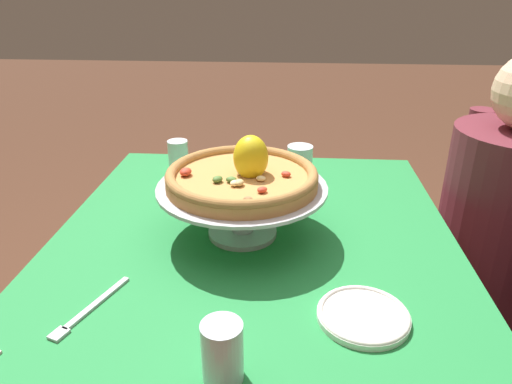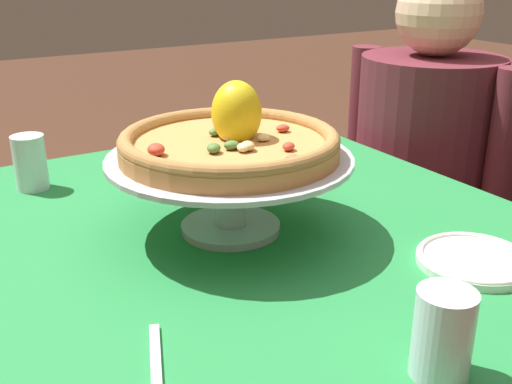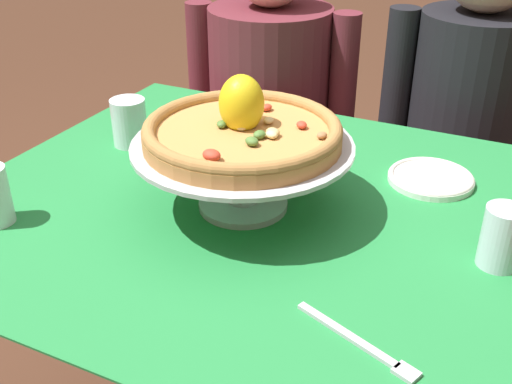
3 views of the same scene
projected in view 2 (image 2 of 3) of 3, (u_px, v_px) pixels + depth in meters
dining_table at (245, 289)px, 1.08m from camera, size 1.07×0.96×0.76m
pizza_stand at (230, 176)px, 0.99m from camera, size 0.39×0.39×0.13m
pizza at (230, 141)px, 0.97m from camera, size 0.35×0.35×0.12m
water_glass_front_left at (31, 166)px, 1.19m from camera, size 0.06×0.06×0.11m
water_glass_side_right at (442, 340)px, 0.66m from camera, size 0.06×0.06×0.10m
water_glass_side_left at (209, 140)px, 1.36m from camera, size 0.08×0.08×0.10m
side_plate at (474, 260)px, 0.91m from camera, size 0.17×0.17×0.02m
diner_left at (420, 198)px, 1.68m from camera, size 0.52×0.41×1.16m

